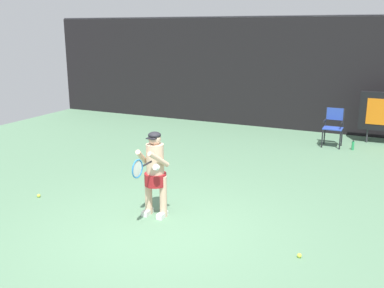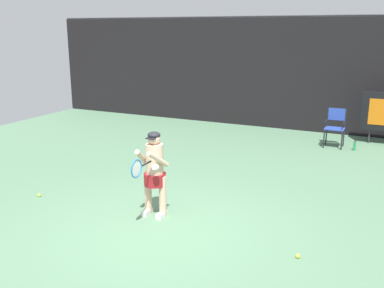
{
  "view_description": "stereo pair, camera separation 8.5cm",
  "coord_description": "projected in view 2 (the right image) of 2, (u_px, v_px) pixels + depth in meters",
  "views": [
    {
      "loc": [
        3.31,
        -5.84,
        3.25
      ],
      "look_at": [
        -0.23,
        1.73,
        1.05
      ],
      "focal_mm": 41.14,
      "sensor_mm": 36.0,
      "label": 1
    },
    {
      "loc": [
        3.38,
        -5.8,
        3.25
      ],
      "look_at": [
        -0.23,
        1.73,
        1.05
      ],
      "focal_mm": 41.14,
      "sensor_mm": 36.0,
      "label": 2
    }
  ],
  "objects": [
    {
      "name": "tennis_player",
      "position": [
        154.0,
        170.0,
        7.69
      ],
      "size": [
        0.53,
        0.6,
        1.54
      ],
      "color": "white",
      "rests_on": "ground"
    },
    {
      "name": "umpire_chair",
      "position": [
        335.0,
        125.0,
        12.33
      ],
      "size": [
        0.52,
        0.44,
        1.08
      ],
      "color": "black",
      "rests_on": "ground"
    },
    {
      "name": "tennis_racket",
      "position": [
        137.0,
        168.0,
        7.05
      ],
      "size": [
        0.03,
        0.6,
        0.31
      ],
      "rotation": [
        0.0,
        0.0,
        -0.24
      ],
      "color": "black"
    },
    {
      "name": "ground",
      "position": [
        154.0,
        235.0,
        7.14
      ],
      "size": [
        18.0,
        22.0,
        0.03
      ],
      "color": "#5A8362"
    },
    {
      "name": "tennis_ball_loose",
      "position": [
        298.0,
        256.0,
        6.41
      ],
      "size": [
        0.07,
        0.07,
        0.07
      ],
      "color": "#CCDB3D",
      "rests_on": "ground"
    },
    {
      "name": "backdrop_screen",
      "position": [
        288.0,
        74.0,
        14.25
      ],
      "size": [
        18.0,
        0.12,
        3.66
      ],
      "color": "black",
      "rests_on": "ground"
    },
    {
      "name": "water_bottle",
      "position": [
        355.0,
        146.0,
        12.06
      ],
      "size": [
        0.07,
        0.07,
        0.27
      ],
      "color": "#289252",
      "rests_on": "ground"
    },
    {
      "name": "tennis_ball_spare",
      "position": [
        39.0,
        195.0,
        8.75
      ],
      "size": [
        0.07,
        0.07,
        0.07
      ],
      "color": "#CCDB3D",
      "rests_on": "ground"
    }
  ]
}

